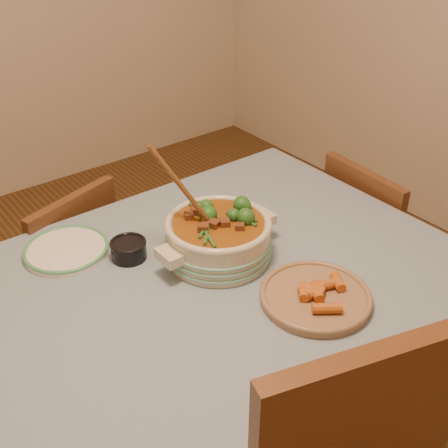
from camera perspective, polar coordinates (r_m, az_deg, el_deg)
name	(u,v)px	position (r m, az deg, el deg)	size (l,w,h in m)	color
dining_table	(177,320)	(1.58, -4.82, -9.74)	(1.68, 1.08, 0.76)	brown
stew_casserole	(218,235)	(1.61, -0.61, -1.12)	(0.39, 0.31, 0.36)	beige
white_plate	(66,250)	(1.73, -15.73, -2.52)	(0.30, 0.30, 0.02)	silver
condiment_bowl	(129,249)	(1.66, -9.68, -2.47)	(0.13, 0.13, 0.06)	black
fried_plate	(315,295)	(1.51, 9.28, -7.13)	(0.34, 0.34, 0.05)	#936E51
chair_far	(66,271)	(2.19, -15.79, -4.57)	(0.47, 0.47, 0.80)	brown
chair_right	(371,243)	(2.32, 14.75, -1.92)	(0.40, 0.40, 0.81)	brown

